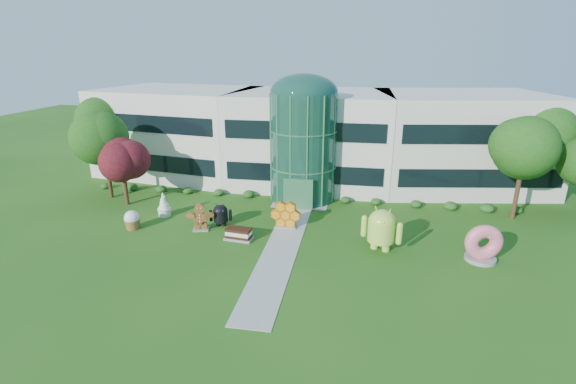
% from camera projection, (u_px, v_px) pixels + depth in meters
% --- Properties ---
extents(ground, '(140.00, 140.00, 0.00)m').
position_uv_depth(ground, '(278.00, 256.00, 28.50)').
color(ground, '#215114').
rests_on(ground, ground).
extents(building, '(46.00, 15.00, 9.30)m').
position_uv_depth(building, '(311.00, 137.00, 43.74)').
color(building, beige).
rests_on(building, ground).
extents(atrium, '(6.00, 6.00, 9.80)m').
position_uv_depth(atrium, '(303.00, 147.00, 38.07)').
color(atrium, '#194738').
rests_on(atrium, ground).
extents(walkway, '(2.40, 20.00, 0.04)m').
position_uv_depth(walkway, '(284.00, 243.00, 30.36)').
color(walkway, '#9E9E93').
rests_on(walkway, ground).
extents(tree_red, '(4.00, 4.00, 6.00)m').
position_uv_depth(tree_red, '(123.00, 173.00, 37.02)').
color(tree_red, '#3F0C14').
rests_on(tree_red, ground).
extents(trees_backdrop, '(52.00, 8.00, 8.40)m').
position_uv_depth(trees_backdrop, '(305.00, 152.00, 39.23)').
color(trees_backdrop, '#1B4C13').
rests_on(trees_backdrop, ground).
extents(android_green, '(3.62, 3.03, 3.49)m').
position_uv_depth(android_green, '(382.00, 227.00, 28.92)').
color(android_green, '#B0DC46').
rests_on(android_green, ground).
extents(android_black, '(2.11, 1.67, 2.10)m').
position_uv_depth(android_black, '(221.00, 214.00, 33.05)').
color(android_black, black).
rests_on(android_black, ground).
extents(donut, '(2.67, 1.55, 2.62)m').
position_uv_depth(donut, '(483.00, 242.00, 27.58)').
color(donut, '#D35068').
rests_on(donut, ground).
extents(gingerbread, '(2.56, 1.49, 2.22)m').
position_uv_depth(gingerbread, '(200.00, 217.00, 32.29)').
color(gingerbread, brown).
rests_on(gingerbread, ground).
extents(ice_cream_sandwich, '(2.16, 1.26, 0.91)m').
position_uv_depth(ice_cream_sandwich, '(239.00, 234.00, 30.87)').
color(ice_cream_sandwich, black).
rests_on(ice_cream_sandwich, ground).
extents(honeycomb, '(2.53, 0.95, 1.97)m').
position_uv_depth(honeycomb, '(286.00, 216.00, 32.80)').
color(honeycomb, orange).
rests_on(honeycomb, ground).
extents(froyo, '(1.59, 1.59, 2.08)m').
position_uv_depth(froyo, '(164.00, 204.00, 35.04)').
color(froyo, white).
rests_on(froyo, ground).
extents(cupcake, '(1.29, 1.29, 1.52)m').
position_uv_depth(cupcake, '(132.00, 220.00, 32.63)').
color(cupcake, white).
rests_on(cupcake, ground).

